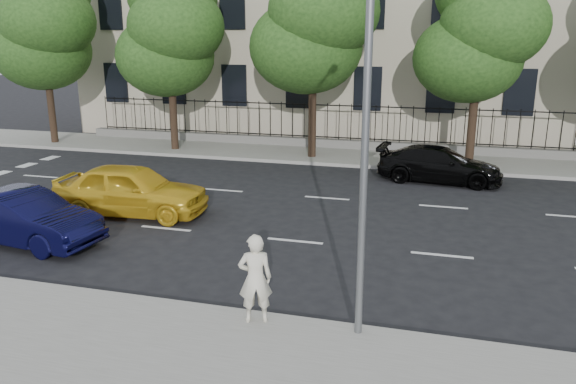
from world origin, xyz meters
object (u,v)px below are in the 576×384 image
(street_light, at_px, (372,61))
(woman_near, at_px, (255,278))
(navy_sedan, at_px, (23,218))
(black_sedan, at_px, (439,164))
(yellow_taxi, at_px, (131,190))

(street_light, xyz_separation_m, woman_near, (-2.01, -0.63, -4.10))
(navy_sedan, xyz_separation_m, woman_near, (7.65, -2.74, 0.31))
(black_sedan, bearing_deg, yellow_taxi, 132.01)
(yellow_taxi, height_order, navy_sedan, yellow_taxi)
(street_light, bearing_deg, navy_sedan, 167.68)
(street_light, height_order, yellow_taxi, street_light)
(woman_near, bearing_deg, black_sedan, -125.04)
(navy_sedan, bearing_deg, yellow_taxi, -18.55)
(navy_sedan, bearing_deg, woman_near, -102.77)
(street_light, height_order, black_sedan, street_light)
(yellow_taxi, bearing_deg, street_light, -126.64)
(yellow_taxi, distance_m, woman_near, 8.52)
(yellow_taxi, height_order, woman_near, woman_near)
(black_sedan, bearing_deg, street_light, 179.47)
(yellow_taxi, height_order, black_sedan, yellow_taxi)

